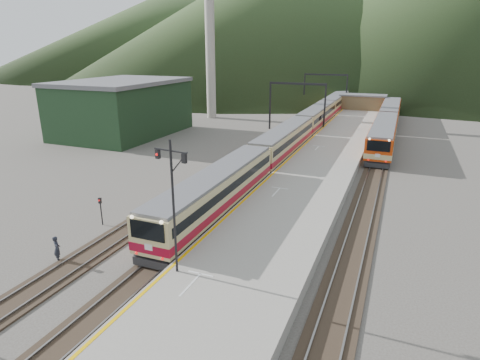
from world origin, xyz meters
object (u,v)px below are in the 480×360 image
at_px(second_train, 387,122).
at_px(signal_mast, 173,195).
at_px(worker, 57,249).
at_px(main_train, 303,127).

distance_m(second_train, signal_mast, 51.11).
distance_m(signal_mast, worker, 10.05).
xyz_separation_m(second_train, signal_mast, (-9.10, -50.16, 3.61)).
distance_m(main_train, worker, 41.93).
height_order(second_train, worker, second_train).
height_order(second_train, signal_mast, signal_mast).
xyz_separation_m(main_train, second_train, (11.50, 9.12, 0.09)).
relative_size(second_train, worker, 23.58).
bearing_deg(worker, signal_mast, -144.67).
distance_m(main_train, signal_mast, 41.27).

